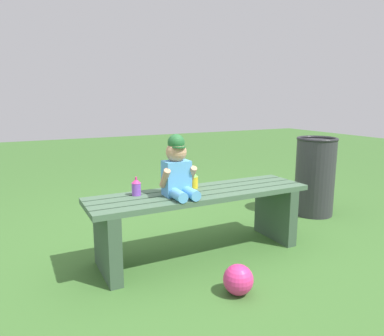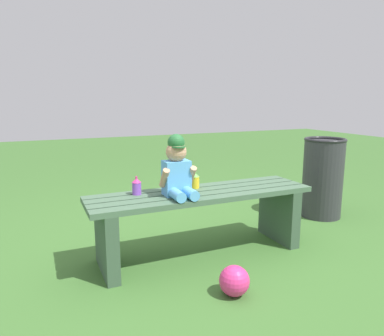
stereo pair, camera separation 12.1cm
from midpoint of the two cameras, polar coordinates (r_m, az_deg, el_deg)
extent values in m
plane|color=#3D6B2D|center=(2.63, 0.05, -13.51)|extent=(16.00, 16.00, 0.00)
cube|color=#47664C|center=(2.34, 1.86, -5.03)|extent=(1.57, 0.09, 0.04)
cube|color=#47664C|center=(2.43, 0.63, -4.40)|extent=(1.57, 0.09, 0.04)
cube|color=#47664C|center=(2.53, -0.51, -3.82)|extent=(1.57, 0.09, 0.04)
cube|color=#47664C|center=(2.62, -1.56, -3.28)|extent=(1.57, 0.09, 0.04)
cube|color=#3C5641|center=(2.35, -14.86, -11.39)|extent=(0.08, 0.42, 0.43)
cube|color=#3C5641|center=(2.90, 11.92, -6.88)|extent=(0.08, 0.42, 0.43)
cube|color=#59A5E5|center=(2.36, -3.97, -1.60)|extent=(0.17, 0.12, 0.23)
sphere|color=tan|center=(2.33, -4.03, 2.55)|extent=(0.14, 0.14, 0.14)
cylinder|color=#266633|center=(2.29, -3.67, 3.35)|extent=(0.09, 0.09, 0.01)
sphere|color=#266633|center=(2.32, -4.05, 4.05)|extent=(0.11, 0.11, 0.11)
cylinder|color=#5DAEF0|center=(2.25, -3.80, -4.33)|extent=(0.07, 0.16, 0.07)
cylinder|color=#5DAEF0|center=(2.29, -1.72, -4.06)|extent=(0.07, 0.16, 0.07)
cylinder|color=tan|center=(2.29, -5.84, -1.63)|extent=(0.04, 0.12, 0.14)
cylinder|color=tan|center=(2.37, -1.60, -1.19)|extent=(0.04, 0.12, 0.14)
cylinder|color=#8C4CCC|center=(2.40, -10.29, -3.32)|extent=(0.06, 0.06, 0.08)
cone|color=#E5337F|center=(2.39, -10.34, -2.05)|extent=(0.06, 0.06, 0.03)
cylinder|color=#E5337F|center=(2.38, -10.35, -1.63)|extent=(0.01, 0.01, 0.02)
cylinder|color=yellow|center=(2.55, -1.08, -2.28)|extent=(0.06, 0.06, 0.08)
cone|color=#66CC4C|center=(2.54, -1.09, -1.08)|extent=(0.06, 0.06, 0.03)
cylinder|color=#66CC4C|center=(2.53, -1.09, -0.69)|extent=(0.01, 0.01, 0.02)
sphere|color=#E5337F|center=(2.13, 5.68, -17.28)|extent=(0.17, 0.17, 0.17)
cylinder|color=#333338|center=(3.56, 18.05, -1.46)|extent=(0.36, 0.36, 0.71)
torus|color=#232327|center=(3.50, 18.41, 4.41)|extent=(0.37, 0.37, 0.03)
camera|label=1|loc=(0.06, -91.48, -0.29)|focal=33.51mm
camera|label=2|loc=(0.06, 88.52, 0.29)|focal=33.51mm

